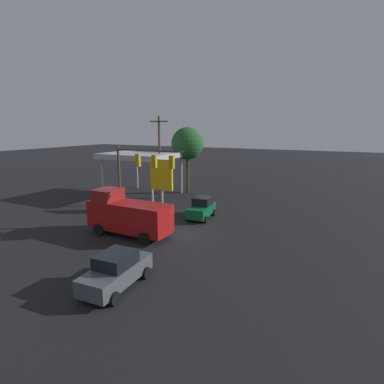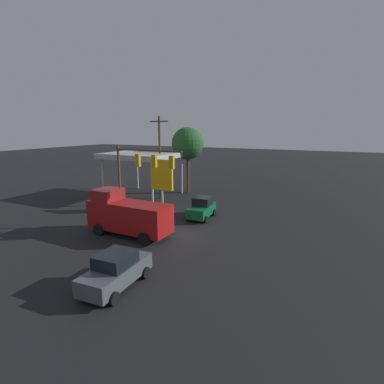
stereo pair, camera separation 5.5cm
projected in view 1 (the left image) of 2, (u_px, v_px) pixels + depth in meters
ground_plane at (181, 234)px, 24.05m from camera, size 200.00×200.00×0.00m
traffic_signal_assembly at (141, 169)px, 24.06m from camera, size 6.12×0.43×6.95m
utility_pole at (160, 156)px, 35.18m from camera, size 2.40×0.26×9.70m
gas_station_canopy at (143, 156)px, 36.69m from camera, size 8.24×8.07×5.42m
price_sign at (162, 176)px, 30.37m from camera, size 2.52×0.27×5.27m
sedan_far at (117, 270)px, 15.95m from camera, size 2.23×4.48×1.93m
delivery_truck at (128, 214)px, 23.58m from camera, size 6.84×2.64×3.58m
hatchback_crossing at (202, 208)px, 28.28m from camera, size 2.19×3.92×1.97m
street_tree at (187, 144)px, 38.28m from camera, size 4.14×4.14×8.48m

